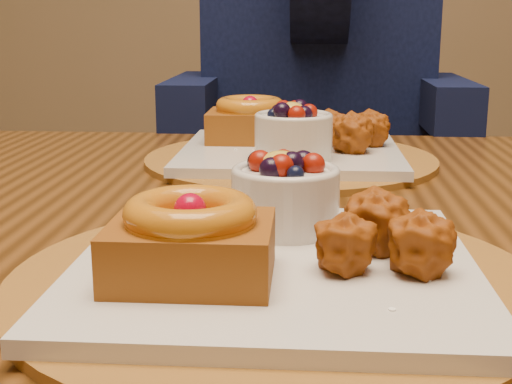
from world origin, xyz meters
The scene contains 5 objects.
dining_table centered at (0.03, 0.11, 0.68)m, with size 1.60×0.90×0.76m.
place_setting_near centered at (0.03, -0.10, 0.78)m, with size 0.38×0.38×0.08m.
place_setting_far centered at (0.03, 0.33, 0.78)m, with size 0.38×0.38×0.09m.
chair_far centered at (0.10, 0.93, 0.50)m, with size 0.46×0.46×0.90m.
diner centered at (0.07, 0.82, 0.92)m, with size 0.53×0.51×0.86m.
Camera 1 is at (0.05, -0.58, 0.94)m, focal length 50.00 mm.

